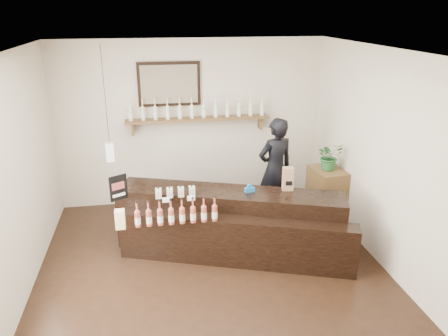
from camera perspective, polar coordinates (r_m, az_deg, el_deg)
name	(u,v)px	position (r m, az deg, el deg)	size (l,w,h in m)	color
ground	(214,277)	(5.77, -1.27, -14.06)	(5.00, 5.00, 0.00)	black
room_shell	(213,151)	(5.02, -1.42, 2.23)	(5.00, 5.00, 5.00)	beige
back_wall_decor	(183,104)	(7.27, -5.43, 8.26)	(2.66, 0.96, 1.69)	brown
counter	(231,225)	(6.10, 0.88, -7.49)	(3.15, 1.88, 1.03)	black
promo_sign	(118,188)	(5.84, -13.63, -2.53)	(0.22, 0.14, 0.34)	black
paper_bag	(288,179)	(6.05, 8.35, -1.40)	(0.16, 0.13, 0.32)	olive
tape_dispenser	(250,189)	(5.97, 3.39, -2.73)	(0.14, 0.07, 0.12)	#165F9F
side_cabinet	(326,195)	(7.14, 13.19, -3.50)	(0.51, 0.65, 0.88)	brown
potted_plant	(330,156)	(6.91, 13.63, 1.52)	(0.39, 0.34, 0.44)	#245B2B
shopkeeper	(275,163)	(6.95, 6.73, 0.71)	(0.69, 0.45, 1.89)	black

